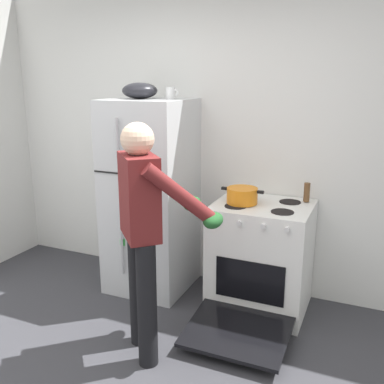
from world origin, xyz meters
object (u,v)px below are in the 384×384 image
Objects in this scene: refrigerator at (151,197)px; person_cook at (146,221)px; pepper_mill at (307,192)px; coffee_mug at (171,93)px; red_pot at (242,195)px; mixing_bowl at (140,91)px; stove_range at (260,259)px.

person_cook is at bearing -62.77° from refrigerator.
person_cook reaches higher than pepper_mill.
person_cook is at bearing -73.50° from coffee_mug.
refrigerator is 4.91× the size of red_pot.
red_pot is 1.22m from mixing_bowl.
refrigerator is 0.91m from mixing_bowl.
mixing_bowl is at bearing 176.92° from red_pot.
pepper_mill is at bearing 8.19° from mixing_bowl.
mixing_bowl is at bearing 179.07° from stove_range.
coffee_mug is at bearing 15.40° from refrigerator.
mixing_bowl reaches higher than red_pot.
red_pot is 2.26× the size of pepper_mill.
coffee_mug is 0.27m from mixing_bowl.
pepper_mill is (1.13, 0.15, -0.76)m from coffee_mug.
person_cook is 0.94m from red_pot.
mixing_bowl is (-1.39, -0.20, 0.78)m from pepper_mill.
coffee_mug is 0.74× the size of pepper_mill.
pepper_mill is (1.31, 0.20, 0.13)m from refrigerator.
pepper_mill is (0.30, 0.22, 0.54)m from stove_range.
coffee_mug is at bearing -172.41° from pepper_mill.
refrigerator is 1.02m from person_cook.
refrigerator is at bearing 179.01° from stove_range.
pepper_mill is 0.52× the size of mixing_bowl.
red_pot is at bearing -3.35° from refrigerator.
person_cook is 5.42× the size of mixing_bowl.
coffee_mug is (-0.28, 0.95, 0.78)m from person_cook.
red_pot is 3.07× the size of coffee_mug.
person_cook is 10.51× the size of pepper_mill.
stove_range is at bearing 58.48° from person_cook.
coffee_mug is 1.37m from pepper_mill.
refrigerator is at bearing -164.60° from coffee_mug.
coffee_mug is at bearing 171.47° from red_pot.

